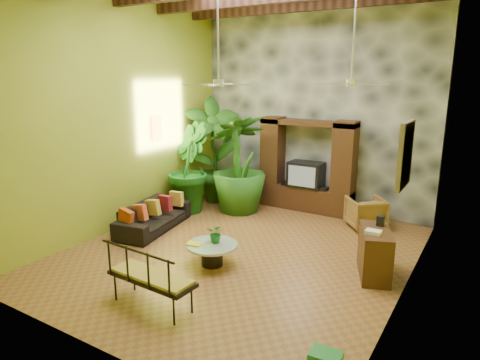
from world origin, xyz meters
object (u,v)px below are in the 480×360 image
Objects in this scene: ceiling_fan_back at (352,71)px; coffee_table at (212,252)px; ceiling_fan_front at (218,71)px; side_console at (375,253)px; tall_plant_c at (239,164)px; iron_bench at (148,275)px; tall_plant_a at (213,150)px; entertainment_center at (306,172)px; wicker_armchair at (366,213)px; tall_plant_b at (188,167)px; sofa at (154,216)px.

coffee_table is at bearing -131.53° from ceiling_fan_back.
side_console is at bearing 15.68° from ceiling_fan_front.
iron_bench is at bearing -74.23° from tall_plant_c.
tall_plant_a is at bearing 161.25° from tall_plant_c.
tall_plant_c reaches higher than entertainment_center.
tall_plant_a is at bearing -165.21° from entertainment_center.
tall_plant_b is (-4.15, -1.08, 0.76)m from wicker_armchair.
coffee_table is at bearing -55.51° from tall_plant_a.
tall_plant_c reaches higher than iron_bench.
ceiling_fan_front is at bearing 99.95° from coffee_table.
ceiling_fan_back is at bearing -4.88° from tall_plant_b.
ceiling_fan_front is at bearing 174.64° from side_console.
side_console is at bearing -24.13° from tall_plant_a.
tall_plant_a is 5.54m from iron_bench.
wicker_armchair is 5.38m from iron_bench.
sofa is at bearing -113.71° from tall_plant_c.
entertainment_center reaches higher than iron_bench.
iron_bench is at bearing -149.32° from sofa.
sofa is 1.70m from tall_plant_b.
entertainment_center reaches higher than tall_plant_b.
tall_plant_a reaches higher than entertainment_center.
wicker_armchair is (0.06, 1.43, -3.06)m from ceiling_fan_back.
side_console is (0.79, -2.28, 0.07)m from wicker_armchair.
ceiling_fan_back is 2.02× the size of coffee_table.
iron_bench reaches higher than coffee_table.
sofa is at bearing -6.86° from wicker_armchair.
entertainment_center is 3.76m from side_console.
tall_plant_b is 1.27m from tall_plant_c.
ceiling_fan_front is 2.02× the size of coffee_table.
side_console is (4.94, -1.21, -0.69)m from tall_plant_b.
ceiling_fan_front is at bearing 96.05° from iron_bench.
ceiling_fan_back is at bearing -50.43° from entertainment_center.
entertainment_center reaches higher than coffee_table.
ceiling_fan_front is 4.69m from wicker_armchair.
tall_plant_b is at bearing -25.17° from wicker_armchair.
ceiling_fan_front is 3.52m from iron_bench.
tall_plant_b is 4.71m from iron_bench.
side_console is (2.45, -2.79, -0.55)m from entertainment_center.
sofa is at bearing 133.91° from iron_bench.
ceiling_fan_front is at bearing -93.24° from entertainment_center.
wicker_armchair is 0.34× the size of tall_plant_b.
tall_plant_c is at bearing -144.85° from entertainment_center.
tall_plant_a is 1.08m from tall_plant_c.
entertainment_center is at bearing -47.59° from sofa.
ceiling_fan_front reaches higher than tall_plant_b.
tall_plant_c is at bearing 112.97° from coffee_table.
sofa is at bearing -163.79° from ceiling_fan_back.
entertainment_center is at bearing 129.57° from ceiling_fan_back.
side_console reaches higher than wicker_armchair.
entertainment_center is at bearing 110.21° from side_console.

